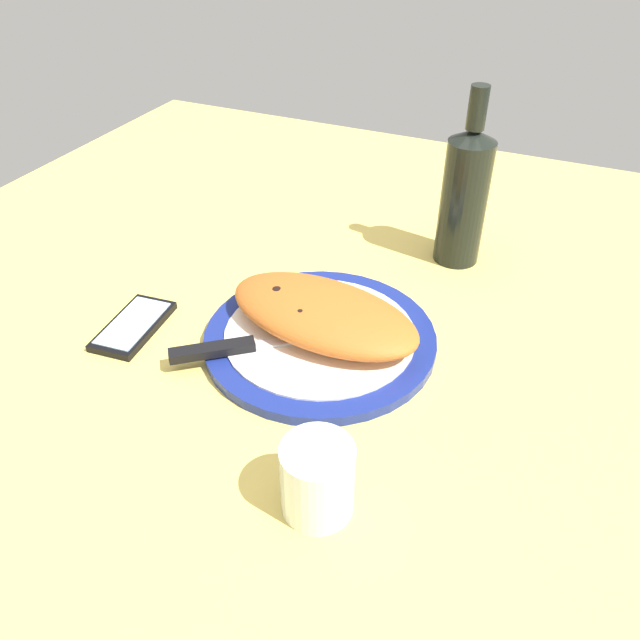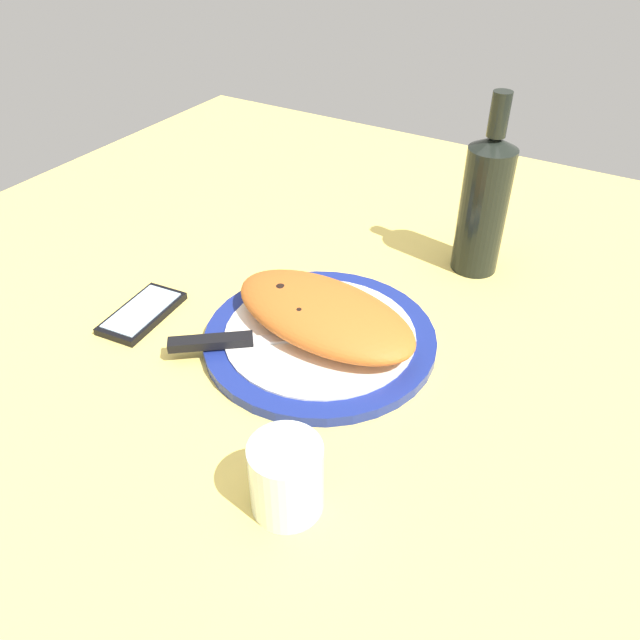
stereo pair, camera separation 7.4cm
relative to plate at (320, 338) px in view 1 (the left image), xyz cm
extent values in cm
cube|color=#EACC60|center=(0.00, 0.00, -2.33)|extent=(150.00, 150.00, 3.00)
cylinder|color=navy|center=(0.00, 0.00, -0.11)|extent=(30.27, 30.27, 1.44)
cylinder|color=white|center=(0.00, 0.00, 0.76)|extent=(24.87, 24.87, 0.30)
ellipsoid|color=#C16023|center=(-0.36, -0.91, 3.33)|extent=(28.20, 17.41, 4.84)
ellipsoid|color=black|center=(6.31, -0.90, 5.10)|extent=(2.81, 2.63, 0.79)
ellipsoid|color=black|center=(1.56, 1.95, 5.16)|extent=(2.11, 1.97, 0.64)
ellipsoid|color=black|center=(1.98, 0.33, 5.31)|extent=(2.28, 2.16, 0.64)
cube|color=silver|center=(0.17, -6.87, 1.11)|extent=(12.32, 1.40, 0.40)
cube|color=silver|center=(8.31, -6.54, 1.11)|extent=(4.09, 2.36, 0.40)
cube|color=silver|center=(1.52, 2.38, 1.11)|extent=(10.45, 8.68, 0.40)
cube|color=black|center=(10.44, 9.37, 1.51)|extent=(9.60, 8.13, 1.20)
cube|color=black|center=(24.14, 7.60, -0.33)|extent=(7.47, 12.97, 1.00)
cube|color=silver|center=(24.14, 7.60, 0.25)|extent=(6.38, 11.40, 0.16)
cylinder|color=silver|center=(-10.17, 23.34, 3.23)|extent=(7.17, 7.17, 8.11)
cylinder|color=silver|center=(-10.17, 23.34, 1.46)|extent=(6.60, 6.60, 4.16)
cylinder|color=black|center=(-10.88, -28.14, 8.71)|extent=(6.96, 6.96, 19.08)
cone|color=black|center=(-10.88, -28.14, 19.12)|extent=(6.96, 6.96, 1.74)
cylinder|color=black|center=(-10.88, -28.14, 22.99)|extent=(2.64, 2.64, 5.99)
camera|label=1|loc=(-25.96, 58.08, 51.13)|focal=35.07mm
camera|label=2|loc=(-32.57, 54.65, 51.13)|focal=35.07mm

